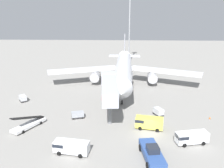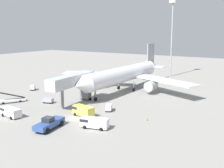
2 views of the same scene
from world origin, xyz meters
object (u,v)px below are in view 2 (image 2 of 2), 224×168
Objects in this scene: service_van_outer_left at (83,110)px; ground_crew_worker_foreground at (95,94)px; safety_cone_alpha at (147,119)px; apron_light_mast at (172,26)px; jet_bridge at (74,82)px; pushback_tug at (49,123)px; belt_loader_truck at (11,100)px; baggage_cart_outer_right at (109,108)px; baggage_cart_far_right at (33,88)px; service_van_far_left at (10,112)px; baggage_cart_near_left at (48,100)px; airplane_at_gate at (125,74)px; service_van_mid_right at (94,122)px.

service_van_outer_left reaches higher than ground_crew_worker_foreground.
apron_light_mast is at bearing 105.43° from safety_cone_alpha.
jet_bridge is at bearing -95.98° from apron_light_mast.
belt_loader_truck is (-22.50, 9.20, -0.34)m from pushback_tug.
baggage_cart_outer_right is (2.82, 6.18, -0.43)m from service_van_outer_left.
belt_loader_truck reaches higher than baggage_cart_far_right.
jet_bridge is 30.20× the size of safety_cone_alpha.
apron_light_mast is (10.94, 69.73, 19.13)m from service_van_far_left.
baggage_cart_near_left is at bearing 134.97° from pushback_tug.
apron_light_mast is (-1.68, 70.87, 19.18)m from pushback_tug.
service_van_outer_left is (23.01, 0.67, 0.51)m from belt_loader_truck.
ground_crew_worker_foreground is (-3.09, -11.97, -4.34)m from airplane_at_gate.
jet_bridge reaches higher than service_van_far_left.
service_van_outer_left reaches higher than service_van_far_left.
baggage_cart_outer_right is at bearing 65.44° from service_van_outer_left.
service_van_far_left is at bearing -52.41° from baggage_cart_far_right.
belt_loader_truck is 4.47× the size of ground_crew_worker_foreground.
baggage_cart_outer_right is (-3.78, 11.30, -0.35)m from service_van_mid_right.
service_van_mid_right is 10.30× the size of safety_cone_alpha.
service_van_outer_left is 14.92m from baggage_cart_near_left.
service_van_mid_right is 2.02× the size of baggage_cart_near_left.
pushback_tug is 2.75× the size of baggage_cart_outer_right.
jet_bridge is at bearing -15.44° from baggage_cart_far_right.
ground_crew_worker_foreground is (0.09, 8.68, -5.01)m from jet_bridge.
service_van_outer_left is (7.85, -6.91, -4.58)m from jet_bridge.
pushback_tug is 1.37× the size of service_van_outer_left.
service_van_mid_right is 20.06m from service_van_far_left.
baggage_cart_far_right is at bearing -119.95° from apron_light_mast.
belt_loader_truck is 23.02m from service_van_outer_left.
belt_loader_truck is at bearing -108.66° from apron_light_mast.
ground_crew_worker_foreground is (5.37, 24.33, -0.32)m from service_van_far_left.
airplane_at_gate is at bearing 56.99° from belt_loader_truck.
baggage_cart_near_left is at bearing -119.68° from ground_crew_worker_foreground.
baggage_cart_far_right is (-29.85, 12.99, -0.43)m from service_van_outer_left.
ground_crew_worker_foreground is (6.61, 11.59, 0.08)m from baggage_cart_near_left.
airplane_at_gate reaches higher than service_van_mid_right.
service_van_outer_left is at bearing -41.37° from jet_bridge.
airplane_at_gate reaches higher than baggage_cart_far_right.
pushback_tug is 19.61m from baggage_cart_near_left.
service_van_mid_right is 2.20× the size of baggage_cart_far_right.
safety_cone_alpha is at bearing -7.86° from baggage_cart_outer_right.
baggage_cart_near_left is at bearing 28.39° from belt_loader_truck.
baggage_cart_outer_right is (15.95, 14.92, -0.31)m from service_van_far_left.
baggage_cart_far_right is (-6.84, 13.66, 0.08)m from belt_loader_truck.
belt_loader_truck is 0.24× the size of apron_light_mast.
apron_light_mast is at bearing 60.05° from baggage_cart_far_right.
safety_cone_alpha is at bearing -5.88° from jet_bridge.
service_van_mid_right is 22.87m from baggage_cart_near_left.
service_van_far_left is 2.05× the size of baggage_cart_near_left.
ground_crew_worker_foreground reaches higher than baggage_cart_outer_right.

